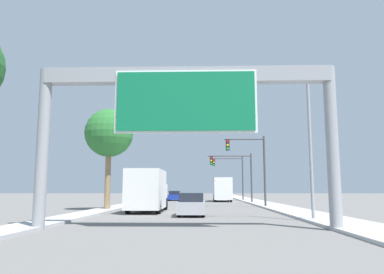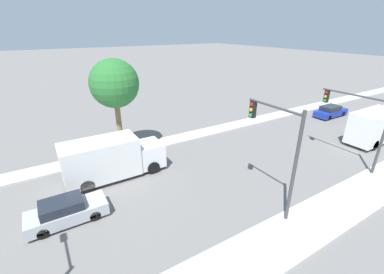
{
  "view_description": "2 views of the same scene",
  "coord_description": "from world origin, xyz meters",
  "px_view_note": "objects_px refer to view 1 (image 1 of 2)",
  "views": [
    {
      "loc": [
        0.74,
        1.51,
        1.77
      ],
      "look_at": [
        0.0,
        27.56,
        5.39
      ],
      "focal_mm": 35.0,
      "sensor_mm": 36.0,
      "label": 1
    },
    {
      "loc": [
        14.24,
        26.82,
        10.67
      ],
      "look_at": [
        -1.44,
        36.42,
        2.81
      ],
      "focal_mm": 24.0,
      "sensor_mm": 36.0,
      "label": 2
    }
  ],
  "objects_px": {
    "sign_gantry": "(186,105)",
    "car_far_center": "(192,205)",
    "car_near_left": "(175,196)",
    "traffic_light_near_intersection": "(252,160)",
    "traffic_light_mid_block": "(237,169)",
    "traffic_light_far_intersection": "(233,171)",
    "street_lamp_right": "(303,131)",
    "truck_box_primary": "(148,191)",
    "palm_tree_background": "(109,134)",
    "truck_box_secondary": "(222,190)"
  },
  "relations": [
    {
      "from": "sign_gantry",
      "to": "car_far_center",
      "type": "height_order",
      "value": "sign_gantry"
    },
    {
      "from": "sign_gantry",
      "to": "car_near_left",
      "type": "bearing_deg",
      "value": 94.9
    },
    {
      "from": "traffic_light_near_intersection",
      "to": "car_near_left",
      "type": "bearing_deg",
      "value": 113.72
    },
    {
      "from": "car_near_left",
      "to": "car_far_center",
      "type": "height_order",
      "value": "car_far_center"
    },
    {
      "from": "car_far_center",
      "to": "traffic_light_mid_block",
      "type": "height_order",
      "value": "traffic_light_mid_block"
    },
    {
      "from": "traffic_light_far_intersection",
      "to": "car_near_left",
      "type": "bearing_deg",
      "value": 175.47
    },
    {
      "from": "traffic_light_mid_block",
      "to": "traffic_light_far_intersection",
      "type": "height_order",
      "value": "traffic_light_far_intersection"
    },
    {
      "from": "traffic_light_far_intersection",
      "to": "street_lamp_right",
      "type": "bearing_deg",
      "value": -88.03
    },
    {
      "from": "truck_box_primary",
      "to": "traffic_light_mid_block",
      "type": "relative_size",
      "value": 1.22
    },
    {
      "from": "car_far_center",
      "to": "truck_box_primary",
      "type": "relative_size",
      "value": 0.6
    },
    {
      "from": "car_far_center",
      "to": "truck_box_primary",
      "type": "distance_m",
      "value": 5.16
    },
    {
      "from": "car_far_center",
      "to": "palm_tree_background",
      "type": "relative_size",
      "value": 0.53
    },
    {
      "from": "truck_box_primary",
      "to": "traffic_light_near_intersection",
      "type": "height_order",
      "value": "traffic_light_near_intersection"
    },
    {
      "from": "sign_gantry",
      "to": "traffic_light_mid_block",
      "type": "height_order",
      "value": "sign_gantry"
    },
    {
      "from": "truck_box_primary",
      "to": "traffic_light_near_intersection",
      "type": "distance_m",
      "value": 12.14
    },
    {
      "from": "traffic_light_mid_block",
      "to": "palm_tree_background",
      "type": "distance_m",
      "value": 19.86
    },
    {
      "from": "truck_box_secondary",
      "to": "traffic_light_far_intersection",
      "type": "bearing_deg",
      "value": 59.57
    },
    {
      "from": "sign_gantry",
      "to": "traffic_light_mid_block",
      "type": "xyz_separation_m",
      "value": [
        4.97,
        30.1,
        -1.3
      ]
    },
    {
      "from": "traffic_light_far_intersection",
      "to": "street_lamp_right",
      "type": "height_order",
      "value": "street_lamp_right"
    },
    {
      "from": "car_near_left",
      "to": "truck_box_secondary",
      "type": "distance_m",
      "value": 7.99
    },
    {
      "from": "traffic_light_near_intersection",
      "to": "truck_box_primary",
      "type": "bearing_deg",
      "value": -140.56
    },
    {
      "from": "palm_tree_background",
      "to": "traffic_light_mid_block",
      "type": "bearing_deg",
      "value": 52.24
    },
    {
      "from": "truck_box_secondary",
      "to": "car_far_center",
      "type": "bearing_deg",
      "value": -97.09
    },
    {
      "from": "traffic_light_near_intersection",
      "to": "traffic_light_far_intersection",
      "type": "xyz_separation_m",
      "value": [
        -0.32,
        20.0,
        -0.11
      ]
    },
    {
      "from": "sign_gantry",
      "to": "car_far_center",
      "type": "xyz_separation_m",
      "value": [
        0.0,
        8.94,
        -4.8
      ]
    },
    {
      "from": "sign_gantry",
      "to": "traffic_light_far_intersection",
      "type": "relative_size",
      "value": 2.04
    },
    {
      "from": "car_near_left",
      "to": "palm_tree_background",
      "type": "xyz_separation_m",
      "value": [
        -3.62,
        -26.3,
        5.68
      ]
    },
    {
      "from": "car_far_center",
      "to": "truck_box_secondary",
      "type": "height_order",
      "value": "truck_box_secondary"
    },
    {
      "from": "traffic_light_far_intersection",
      "to": "traffic_light_near_intersection",
      "type": "bearing_deg",
      "value": -89.09
    },
    {
      "from": "traffic_light_far_intersection",
      "to": "traffic_light_mid_block",
      "type": "bearing_deg",
      "value": -91.76
    },
    {
      "from": "traffic_light_mid_block",
      "to": "street_lamp_right",
      "type": "xyz_separation_m",
      "value": [
        1.52,
        -25.27,
        0.81
      ]
    },
    {
      "from": "car_far_center",
      "to": "street_lamp_right",
      "type": "xyz_separation_m",
      "value": [
        6.49,
        -4.11,
        4.31
      ]
    },
    {
      "from": "truck_box_secondary",
      "to": "traffic_light_mid_block",
      "type": "distance_m",
      "value": 7.57
    },
    {
      "from": "car_near_left",
      "to": "traffic_light_mid_block",
      "type": "height_order",
      "value": "traffic_light_mid_block"
    },
    {
      "from": "street_lamp_right",
      "to": "car_far_center",
      "type": "bearing_deg",
      "value": 147.64
    },
    {
      "from": "sign_gantry",
      "to": "street_lamp_right",
      "type": "height_order",
      "value": "street_lamp_right"
    },
    {
      "from": "palm_tree_background",
      "to": "traffic_light_far_intersection",
      "type": "bearing_deg",
      "value": 64.17
    },
    {
      "from": "traffic_light_near_intersection",
      "to": "truck_box_secondary",
      "type": "bearing_deg",
      "value": 97.03
    },
    {
      "from": "palm_tree_background",
      "to": "street_lamp_right",
      "type": "relative_size",
      "value": 1.0
    },
    {
      "from": "sign_gantry",
      "to": "truck_box_secondary",
      "type": "relative_size",
      "value": 1.76
    },
    {
      "from": "truck_box_secondary",
      "to": "traffic_light_near_intersection",
      "type": "relative_size",
      "value": 1.11
    },
    {
      "from": "car_near_left",
      "to": "street_lamp_right",
      "type": "height_order",
      "value": "street_lamp_right"
    },
    {
      "from": "traffic_light_near_intersection",
      "to": "palm_tree_background",
      "type": "height_order",
      "value": "palm_tree_background"
    },
    {
      "from": "truck_box_primary",
      "to": "traffic_light_far_intersection",
      "type": "height_order",
      "value": "traffic_light_far_intersection"
    },
    {
      "from": "sign_gantry",
      "to": "car_near_left",
      "type": "height_order",
      "value": "sign_gantry"
    },
    {
      "from": "car_near_left",
      "to": "traffic_light_near_intersection",
      "type": "xyz_separation_m",
      "value": [
        9.09,
        -20.7,
        3.88
      ]
    },
    {
      "from": "car_far_center",
      "to": "car_near_left",
      "type": "bearing_deg",
      "value": 96.27
    },
    {
      "from": "truck_box_primary",
      "to": "street_lamp_right",
      "type": "bearing_deg",
      "value": -37.95
    },
    {
      "from": "palm_tree_background",
      "to": "car_far_center",
      "type": "bearing_deg",
      "value": -37.96
    },
    {
      "from": "sign_gantry",
      "to": "street_lamp_right",
      "type": "xyz_separation_m",
      "value": [
        6.49,
        4.82,
        -0.49
      ]
    }
  ]
}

